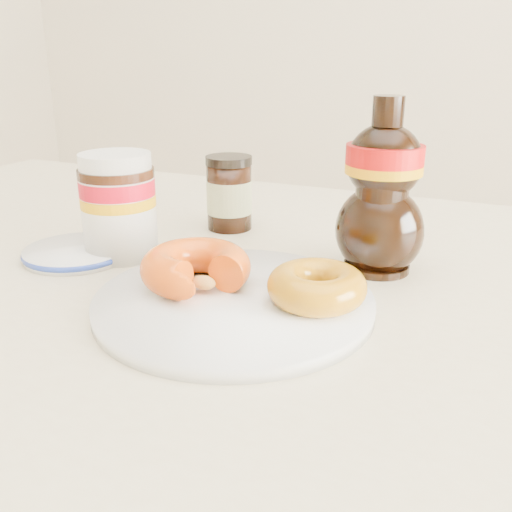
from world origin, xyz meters
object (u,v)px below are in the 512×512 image
at_px(plate, 234,301).
at_px(syrup_bottle, 382,187).
at_px(dark_jar, 229,194).
at_px(dining_table, 225,354).
at_px(donut_whole, 317,286).
at_px(blue_rim_saucer, 77,252).
at_px(nutella_jar, 118,202).
at_px(donut_bitten, 196,267).

distance_m(plate, syrup_bottle, 0.20).
bearing_deg(dark_jar, dining_table, -65.33).
distance_m(dining_table, donut_whole, 0.16).
height_order(plate, syrup_bottle, syrup_bottle).
bearing_deg(syrup_bottle, plate, -122.76).
relative_size(syrup_bottle, blue_rim_saucer, 1.52).
distance_m(plate, donut_whole, 0.08).
relative_size(dark_jar, blue_rim_saucer, 0.80).
xyz_separation_m(plate, blue_rim_saucer, (-0.23, 0.05, -0.00)).
xyz_separation_m(plate, donut_whole, (0.07, 0.02, 0.02)).
height_order(donut_whole, blue_rim_saucer, donut_whole).
distance_m(dining_table, syrup_bottle, 0.24).
xyz_separation_m(nutella_jar, blue_rim_saucer, (-0.04, -0.03, -0.06)).
distance_m(donut_bitten, nutella_jar, 0.16).
distance_m(donut_whole, nutella_jar, 0.27).
distance_m(donut_bitten, donut_whole, 0.12).
distance_m(nutella_jar, blue_rim_saucer, 0.08).
bearing_deg(nutella_jar, plate, -22.76).
bearing_deg(blue_rim_saucer, nutella_jar, 32.71).
xyz_separation_m(dining_table, blue_rim_saucer, (-0.19, -0.00, 0.09)).
height_order(dining_table, donut_whole, donut_whole).
xyz_separation_m(syrup_bottle, blue_rim_saucer, (-0.32, -0.10, -0.09)).
height_order(nutella_jar, blue_rim_saucer, nutella_jar).
relative_size(nutella_jar, blue_rim_saucer, 0.99).
distance_m(donut_bitten, blue_rim_saucer, 0.19).
distance_m(donut_whole, dark_jar, 0.28).
xyz_separation_m(dining_table, syrup_bottle, (0.13, 0.10, 0.18)).
height_order(dining_table, nutella_jar, nutella_jar).
relative_size(plate, blue_rim_saucer, 2.14).
bearing_deg(plate, donut_bitten, 170.65).
distance_m(dining_table, blue_rim_saucer, 0.21).
relative_size(plate, donut_whole, 2.89).
bearing_deg(plate, donut_whole, 12.86).
xyz_separation_m(dark_jar, blue_rim_saucer, (-0.11, -0.17, -0.04)).
relative_size(plate, donut_bitten, 2.44).
distance_m(plate, nutella_jar, 0.21).
bearing_deg(donut_bitten, plate, -7.41).
xyz_separation_m(donut_whole, dark_jar, (-0.19, 0.21, 0.02)).
bearing_deg(plate, nutella_jar, 157.24).
bearing_deg(dark_jar, donut_whole, -47.34).
relative_size(plate, syrup_bottle, 1.40).
distance_m(nutella_jar, dark_jar, 0.16).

